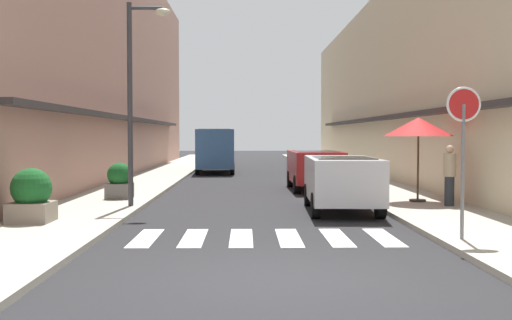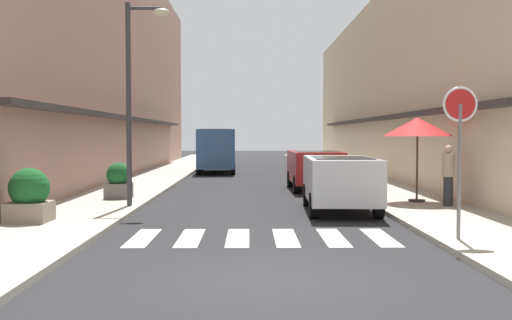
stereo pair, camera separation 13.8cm
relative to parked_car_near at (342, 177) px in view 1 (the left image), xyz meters
The scene contains 15 objects.
ground_plane 11.40m from the parked_car_near, 101.09° to the left, with size 102.90×102.90×0.00m, color #232326.
sidewalk_left 13.06m from the parked_car_near, 121.21° to the left, with size 2.67×65.48×0.12m, color #ADA899.
sidewalk_right 11.43m from the parked_car_near, 77.92° to the left, with size 2.67×65.48×0.12m, color #ADA899.
building_row_left 17.07m from the parked_car_near, 130.29° to the left, with size 5.50×44.10×11.50m.
building_row_right 14.38m from the parked_car_near, 63.53° to the left, with size 5.50×44.10×8.87m.
crosswalk 4.75m from the parked_car_near, 117.95° to the right, with size 5.20×2.20×0.01m.
parked_car_near is the anchor object (origin of this frame).
parked_car_mid 6.36m from the parked_car_near, 90.00° to the left, with size 1.85×4.11×1.47m.
delivery_van 17.41m from the parked_car_near, 104.03° to the left, with size 2.16×5.47×2.37m.
round_street_sign 5.37m from the parked_car_near, 73.68° to the right, with size 0.65×0.07×2.83m.
street_lamp 6.12m from the parked_car_near, behind, with size 1.19×0.28×5.52m.
cafe_umbrella 3.12m from the parked_car_near, 29.64° to the left, with size 2.01×2.01×2.45m.
planter_corner 7.80m from the parked_car_near, 160.38° to the right, with size 0.90×0.90×1.21m.
planter_midblock 6.87m from the parked_car_near, 159.44° to the left, with size 0.76×0.76×1.09m.
pedestrian_walking_near 3.01m from the parked_car_near, ahead, with size 0.34×0.34×1.66m.
Camera 1 is at (-0.39, -8.61, 2.06)m, focal length 42.70 mm.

